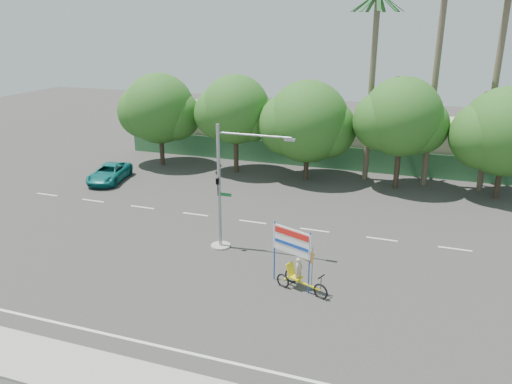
% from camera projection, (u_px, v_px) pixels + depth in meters
% --- Properties ---
extents(ground, '(120.00, 120.00, 0.00)m').
position_uv_depth(ground, '(236.00, 288.00, 23.79)').
color(ground, '#33302D').
rests_on(ground, ground).
extents(fence, '(38.00, 0.08, 2.00)m').
position_uv_depth(fence, '(327.00, 157.00, 42.67)').
color(fence, '#336B3D').
rests_on(fence, ground).
extents(building_left, '(12.00, 8.00, 4.00)m').
position_uv_depth(building_left, '(237.00, 128.00, 49.46)').
color(building_left, '#BDAF96').
rests_on(building_left, ground).
extents(building_right, '(14.00, 8.00, 3.60)m').
position_uv_depth(building_right, '(427.00, 144.00, 43.95)').
color(building_right, '#BDAF96').
rests_on(building_right, ground).
extents(tree_far_left, '(7.14, 6.00, 7.96)m').
position_uv_depth(tree_far_left, '(159.00, 111.00, 42.67)').
color(tree_far_left, '#473828').
rests_on(tree_far_left, ground).
extents(tree_left, '(6.66, 5.60, 8.07)m').
position_uv_depth(tree_left, '(235.00, 112.00, 40.40)').
color(tree_left, '#473828').
rests_on(tree_left, ground).
extents(tree_center, '(7.62, 6.40, 7.85)m').
position_uv_depth(tree_center, '(307.00, 124.00, 38.74)').
color(tree_center, '#473828').
rests_on(tree_center, ground).
extents(tree_right, '(6.90, 5.80, 8.36)m').
position_uv_depth(tree_right, '(401.00, 120.00, 36.32)').
color(tree_right, '#473828').
rests_on(tree_right, ground).
extents(tree_far_right, '(7.38, 6.20, 7.94)m').
position_uv_depth(tree_far_right, '(505.00, 134.00, 34.34)').
color(tree_far_right, '#473828').
rests_on(tree_far_right, ground).
extents(palm_tall, '(3.73, 3.79, 17.45)m').
position_uv_depth(palm_tall, '(439.00, 44.00, 35.32)').
color(palm_tall, '#70604C').
rests_on(palm_tall, ground).
extents(palm_mid, '(3.73, 3.79, 15.45)m').
position_uv_depth(palm_mid, '(499.00, 61.00, 34.42)').
color(palm_mid, '#70604C').
rests_on(palm_mid, ground).
extents(palm_short, '(3.73, 3.79, 14.45)m').
position_uv_depth(palm_short, '(373.00, 66.00, 37.23)').
color(palm_short, '#70604C').
rests_on(palm_short, ground).
extents(traffic_signal, '(4.72, 1.10, 7.00)m').
position_uv_depth(traffic_signal, '(224.00, 199.00, 27.08)').
color(traffic_signal, gray).
rests_on(traffic_signal, ground).
extents(trike_billboard, '(2.98, 1.44, 3.13)m').
position_uv_depth(trike_billboard, '(296.00, 264.00, 23.38)').
color(trike_billboard, black).
rests_on(trike_billboard, ground).
extents(pickup_truck, '(3.16, 5.22, 1.35)m').
position_uv_depth(pickup_truck, '(109.00, 173.00, 39.34)').
color(pickup_truck, '#0F6E6A').
rests_on(pickup_truck, ground).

